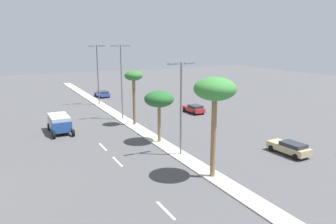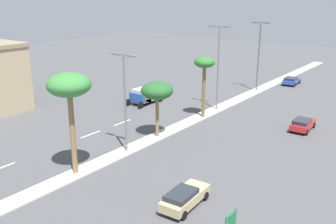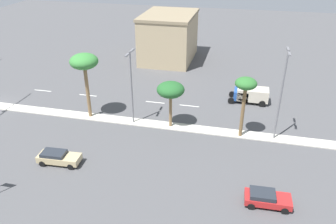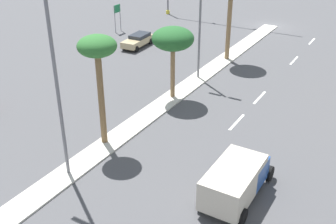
% 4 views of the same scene
% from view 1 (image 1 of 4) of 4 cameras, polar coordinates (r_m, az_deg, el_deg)
% --- Properties ---
extents(ground_plane, '(160.00, 160.00, 0.00)m').
position_cam_1_polar(ground_plane, '(44.11, -5.21, -2.90)').
color(ground_plane, '#4C4C4F').
extents(median_curb, '(1.80, 83.18, 0.12)m').
position_cam_1_polar(median_curb, '(52.55, -8.96, -0.42)').
color(median_curb, beige).
rests_on(median_curb, ground).
extents(lane_stripe_trailing, '(0.20, 2.80, 0.01)m').
position_cam_1_polar(lane_stripe_trailing, '(24.06, -0.42, -16.57)').
color(lane_stripe_trailing, silver).
rests_on(lane_stripe_trailing, ground).
extents(lane_stripe_left, '(0.20, 2.80, 0.01)m').
position_cam_1_polar(lane_stripe_left, '(32.92, -8.70, -8.44)').
color(lane_stripe_left, silver).
rests_on(lane_stripe_left, ground).
extents(lane_stripe_outboard, '(0.20, 2.80, 0.01)m').
position_cam_1_polar(lane_stripe_outboard, '(37.45, -11.14, -5.92)').
color(lane_stripe_outboard, silver).
rests_on(lane_stripe_outboard, ground).
extents(palm_tree_trailing, '(3.51, 3.51, 8.55)m').
position_cam_1_polar(palm_tree_trailing, '(27.31, 8.08, 3.51)').
color(palm_tree_trailing, olive).
rests_on(palm_tree_trailing, median_curb).
extents(palm_tree_outboard, '(3.34, 3.34, 5.89)m').
position_cam_1_polar(palm_tree_outboard, '(37.15, -1.54, 2.15)').
color(palm_tree_outboard, olive).
rests_on(palm_tree_outboard, median_curb).
extents(palm_tree_far, '(2.45, 2.45, 7.40)m').
position_cam_1_polar(palm_tree_far, '(44.92, -5.95, 5.73)').
color(palm_tree_far, brown).
rests_on(palm_tree_far, median_curb).
extents(street_lamp_trailing, '(2.90, 0.24, 9.36)m').
position_cam_1_polar(street_lamp_trailing, '(32.82, 2.26, 1.87)').
color(street_lamp_trailing, slate).
rests_on(street_lamp_trailing, median_curb).
extents(street_lamp_center, '(2.90, 0.24, 10.73)m').
position_cam_1_polar(street_lamp_center, '(48.47, -8.02, 6.06)').
color(street_lamp_center, slate).
rests_on(street_lamp_center, median_curb).
extents(street_lamp_left, '(2.90, 0.24, 10.47)m').
position_cam_1_polar(street_lamp_left, '(60.37, -12.02, 7.04)').
color(street_lamp_left, '#515459').
rests_on(street_lamp_left, median_curb).
extents(sedan_blue_trailing, '(2.32, 4.31, 1.27)m').
position_cam_1_polar(sedan_blue_trailing, '(69.12, -11.27, 3.13)').
color(sedan_blue_trailing, '#2D47AD').
rests_on(sedan_blue_trailing, ground).
extents(sedan_red_mid, '(2.04, 4.11, 1.36)m').
position_cam_1_polar(sedan_red_mid, '(53.22, 4.51, 0.60)').
color(sedan_red_mid, red).
rests_on(sedan_red_mid, ground).
extents(sedan_tan_outboard, '(2.07, 4.53, 1.36)m').
position_cam_1_polar(sedan_tan_outboard, '(36.46, 20.18, -5.76)').
color(sedan_tan_outboard, tan).
rests_on(sedan_tan_outboard, ground).
extents(box_truck, '(2.53, 5.55, 2.14)m').
position_cam_1_polar(box_truck, '(44.16, -18.14, -1.84)').
color(box_truck, '#234C99').
rests_on(box_truck, ground).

